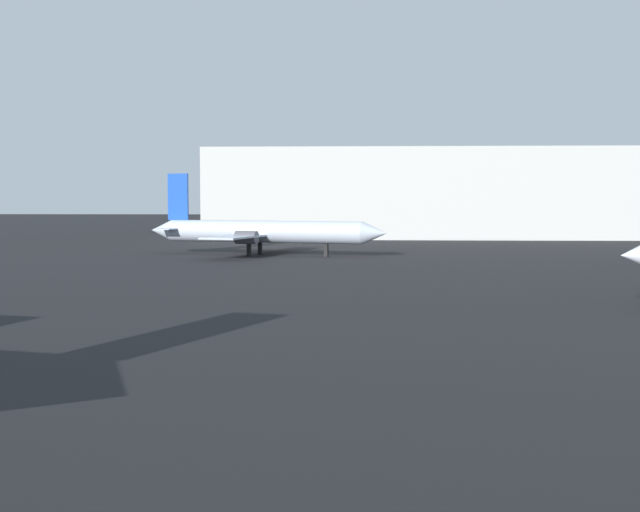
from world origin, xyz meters
TOP-DOWN VIEW (x-y plane):
  - airplane_distant at (-8.53, 82.13)m, footprint 26.00×19.07m
  - terminal_building at (13.55, 127.17)m, footprint 69.43×23.71m

SIDE VIEW (x-z plane):
  - airplane_distant at x=-8.53m, z-range -1.80..6.79m
  - terminal_building at x=13.55m, z-range 0.00..13.23m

